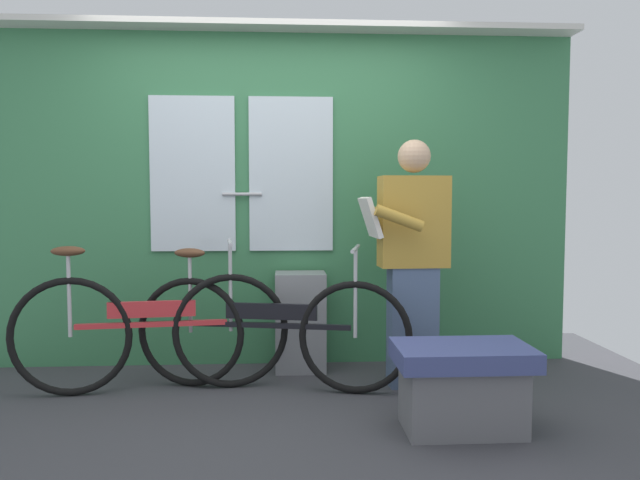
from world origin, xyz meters
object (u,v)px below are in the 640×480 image
object	(u,v)px
passenger_reading_newspaper	(411,257)
trash_bin_by_wall	(300,321)
bicycle_leaning_behind	(270,331)
bench_seat_corner	(462,385)
bicycle_near_door	(151,330)

from	to	relation	value
passenger_reading_newspaper	trash_bin_by_wall	distance (m)	0.94
bicycle_leaning_behind	bench_seat_corner	xyz separation A→B (m)	(1.01, -0.73, -0.14)
bicycle_leaning_behind	trash_bin_by_wall	distance (m)	0.48
bicycle_near_door	trash_bin_by_wall	distance (m)	1.04
bicycle_near_door	trash_bin_by_wall	world-z (taller)	bicycle_near_door
bicycle_leaning_behind	trash_bin_by_wall	size ratio (longest dim) A/B	2.51
bicycle_leaning_behind	trash_bin_by_wall	bearing A→B (deg)	76.58
bench_seat_corner	bicycle_leaning_behind	bearing A→B (deg)	144.22
bicycle_near_door	bicycle_leaning_behind	bearing A→B (deg)	-6.88
bicycle_near_door	bicycle_leaning_behind	distance (m)	0.74
bicycle_near_door	bicycle_leaning_behind	xyz separation A→B (m)	(0.74, -0.01, -0.01)
trash_bin_by_wall	bicycle_near_door	bearing A→B (deg)	-155.38
trash_bin_by_wall	bench_seat_corner	bearing A→B (deg)	-55.26
bicycle_leaning_behind	bench_seat_corner	distance (m)	1.26
bicycle_leaning_behind	passenger_reading_newspaper	size ratio (longest dim) A/B	1.10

